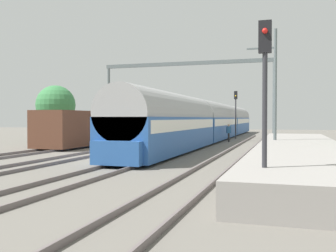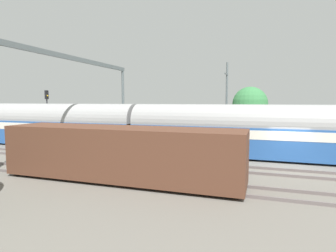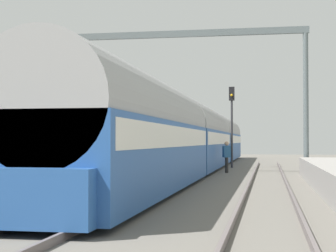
% 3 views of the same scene
% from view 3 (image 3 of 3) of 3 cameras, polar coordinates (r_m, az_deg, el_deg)
% --- Properties ---
extents(ground, '(120.00, 120.00, 0.00)m').
position_cam_3_polar(ground, '(15.58, -14.31, -7.95)').
color(ground, '#68645C').
extents(track_east, '(1.52, 60.00, 0.16)m').
position_cam_3_polar(track_east, '(14.82, -6.74, -8.00)').
color(track_east, '#675C5B').
rests_on(track_east, ground).
extents(track_far_east, '(1.52, 60.00, 0.16)m').
position_cam_3_polar(track_far_east, '(14.19, 10.10, -8.28)').
color(track_far_east, '#675C5B').
rests_on(track_far_east, ground).
extents(passenger_train, '(2.93, 49.20, 3.82)m').
position_cam_3_polar(passenger_train, '(34.40, 3.01, -1.16)').
color(passenger_train, '#28569E').
rests_on(passenger_train, ground).
extents(person_crossing, '(0.47, 0.41, 1.73)m').
position_cam_3_polar(person_crossing, '(31.03, 5.98, -2.86)').
color(person_crossing, '#282828').
rests_on(person_crossing, ground).
extents(railway_signal_far, '(0.36, 0.30, 5.32)m').
position_cam_3_polar(railway_signal_far, '(37.12, 6.50, 1.00)').
color(railway_signal_far, '#2D2D33').
rests_on(railway_signal_far, ground).
extents(catenary_gantry, '(17.16, 0.28, 7.86)m').
position_cam_3_polar(catenary_gantry, '(31.44, -1.70, 6.13)').
color(catenary_gantry, slate).
rests_on(catenary_gantry, ground).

